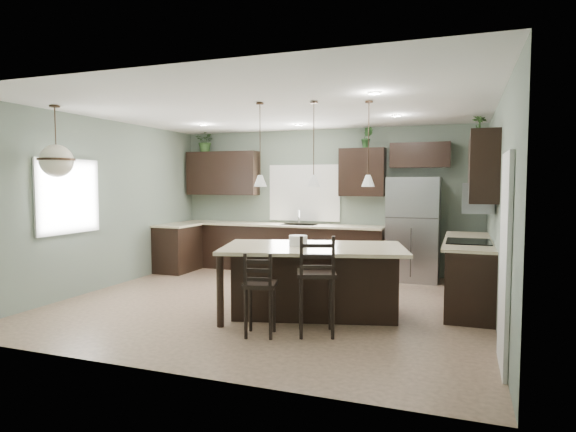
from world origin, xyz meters
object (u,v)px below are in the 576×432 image
at_px(kitchen_island, 313,281).
at_px(plant_back_left, 206,141).
at_px(refrigerator, 413,229).
at_px(bar_stool_center, 316,285).
at_px(serving_dish, 298,241).
at_px(bar_stool_left, 260,294).

distance_m(kitchen_island, plant_back_left, 4.95).
relative_size(refrigerator, bar_stool_center, 1.58).
height_order(serving_dish, plant_back_left, plant_back_left).
height_order(bar_stool_left, bar_stool_center, bar_stool_center).
xyz_separation_m(serving_dish, plant_back_left, (-3.10, 3.05, 1.63)).
height_order(refrigerator, kitchen_island, refrigerator).
bearing_deg(serving_dish, bar_stool_left, -97.92).
distance_m(bar_stool_left, bar_stool_center, 0.65).
distance_m(serving_dish, plant_back_left, 4.64).
relative_size(refrigerator, bar_stool_left, 1.90).
xyz_separation_m(bar_stool_center, plant_back_left, (-3.55, 3.75, 2.04)).
distance_m(bar_stool_center, plant_back_left, 5.56).
height_order(kitchen_island, bar_stool_center, bar_stool_center).
bearing_deg(plant_back_left, bar_stool_left, -53.54).
bearing_deg(bar_stool_left, serving_dish, 68.20).
bearing_deg(serving_dish, plant_back_left, 135.39).
distance_m(kitchen_island, bar_stool_left, 1.06).
distance_m(refrigerator, serving_dish, 3.13).
bearing_deg(refrigerator, plant_back_left, 177.85).
xyz_separation_m(kitchen_island, plant_back_left, (-3.29, 3.00, 2.16)).
relative_size(bar_stool_center, plant_back_left, 2.62).
xyz_separation_m(bar_stool_left, bar_stool_center, (0.59, 0.26, 0.10)).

